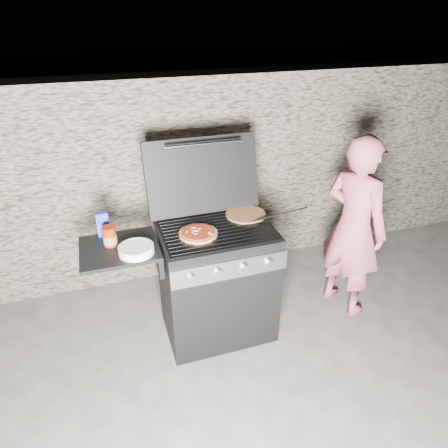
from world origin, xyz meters
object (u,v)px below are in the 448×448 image
object	(u,v)px
pizza_topped	(198,233)
person	(353,227)
gas_grill	(185,289)
sauce_jar	(110,236)

from	to	relation	value
pizza_topped	person	distance (m)	1.27
gas_grill	person	size ratio (longest dim) A/B	0.89
gas_grill	pizza_topped	xyz separation A→B (m)	(0.11, -0.02, 0.47)
pizza_topped	person	size ratio (longest dim) A/B	0.18
pizza_topped	gas_grill	bearing A→B (deg)	168.41
gas_grill	pizza_topped	size ratio (longest dim) A/B	5.09
gas_grill	person	world-z (taller)	person
gas_grill	sauce_jar	xyz separation A→B (m)	(-0.47, 0.04, 0.51)
gas_grill	sauce_jar	bearing A→B (deg)	174.60
pizza_topped	person	bearing A→B (deg)	-0.19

